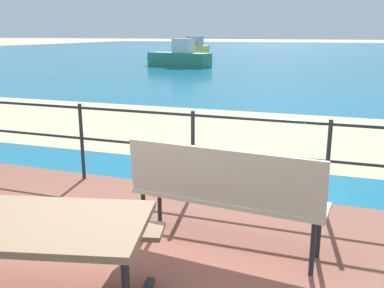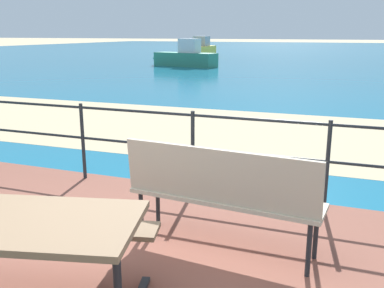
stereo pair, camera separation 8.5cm
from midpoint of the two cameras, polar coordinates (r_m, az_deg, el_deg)
name	(u,v)px [view 2 (the right image)]	position (r m, az deg, el deg)	size (l,w,h in m)	color
sea_water	(338,54)	(42.12, 18.68, 11.22)	(90.00, 90.00, 0.01)	#196B8E
beach_strip	(257,133)	(8.38, 8.87, 1.44)	(54.00, 4.39, 0.01)	tan
picnic_table	(7,249)	(2.77, -22.31, -12.71)	(1.83, 1.77, 0.80)	#7A6047
park_bench	(221,189)	(3.58, 4.57, -5.97)	(1.67, 0.55, 0.94)	#BCAD93
railing_fence	(193,141)	(4.91, 0.59, 0.39)	(5.94, 0.04, 0.97)	#1E2328
boat_near	(200,50)	(33.52, 1.13, 12.25)	(1.38, 4.84, 1.58)	yellow
boat_mid	(184,57)	(24.73, -0.96, 11.33)	(4.25, 1.85, 1.53)	#338466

